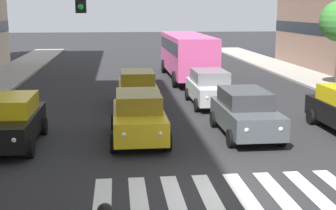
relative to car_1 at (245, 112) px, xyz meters
The scene contains 8 objects.
ground_plane 5.94m from the car_1, 69.88° to the left, with size 180.00×180.00×0.00m, color #262628.
crosswalk_markings 5.94m from the car_1, 69.88° to the left, with size 6.75×2.80×0.01m.
car_1 is the anchor object (origin of this frame).
car_2 4.00m from the car_1, ahead, with size 2.02×4.44×1.72m.
car_3 8.46m from the car_1, ahead, with size 2.02×4.44×1.72m.
car_row2_0 7.03m from the car_1, 57.62° to the right, with size 2.02×4.44×1.72m.
car_row2_1 5.81m from the car_1, 88.15° to the right, with size 2.02×4.44×1.72m.
bus_behind_traffic 15.06m from the car_1, 90.00° to the right, with size 2.78×10.50×3.00m.
Camera 1 is at (2.72, 11.19, 4.65)m, focal length 50.19 mm.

